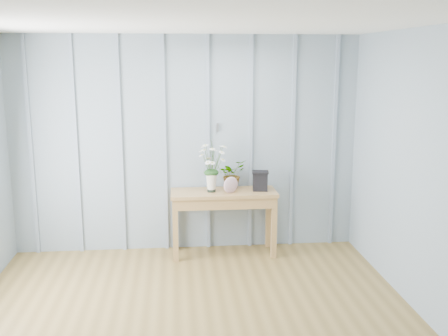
{
  "coord_description": "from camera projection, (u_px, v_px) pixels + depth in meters",
  "views": [
    {
      "loc": [
        -0.13,
        -3.76,
        2.23
      ],
      "look_at": [
        0.41,
        1.94,
        1.03
      ],
      "focal_mm": 42.0,
      "sensor_mm": 36.0,
      "label": 1
    }
  ],
  "objects": [
    {
      "name": "felt_disc_vessel",
      "position": [
        231.0,
        185.0,
        5.85
      ],
      "size": [
        0.19,
        0.13,
        0.19
      ],
      "primitive_type": "ellipsoid",
      "rotation": [
        0.0,
        0.0,
        0.47
      ],
      "color": "#945475",
      "rests_on": "sideboard"
    },
    {
      "name": "daisy_vase",
      "position": [
        211.0,
        161.0,
        5.86
      ],
      "size": [
        0.41,
        0.31,
        0.58
      ],
      "color": "black",
      "rests_on": "sideboard"
    },
    {
      "name": "spider_plant",
      "position": [
        232.0,
        174.0,
        6.06
      ],
      "size": [
        0.4,
        0.39,
        0.33
      ],
      "primitive_type": "imported",
      "rotation": [
        0.0,
        0.0,
        0.63
      ],
      "color": "#173D17",
      "rests_on": "sideboard"
    },
    {
      "name": "room_shell",
      "position": [
        189.0,
        87.0,
        4.62
      ],
      "size": [
        4.0,
        4.5,
        2.5
      ],
      "color": "#8899A8",
      "rests_on": "ground"
    },
    {
      "name": "carved_box",
      "position": [
        260.0,
        181.0,
        5.96
      ],
      "size": [
        0.2,
        0.17,
        0.23
      ],
      "color": "black",
      "rests_on": "sideboard"
    },
    {
      "name": "sideboard",
      "position": [
        224.0,
        201.0,
        5.98
      ],
      "size": [
        1.2,
        0.45,
        0.75
      ],
      "color": "olive",
      "rests_on": "ground"
    }
  ]
}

